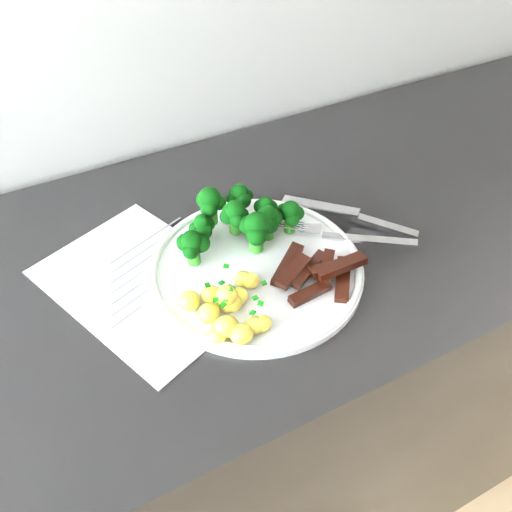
# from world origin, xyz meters

# --- Properties ---
(counter) EXTENTS (2.30, 0.58, 0.86)m
(counter) POSITION_xyz_m (-0.09, 1.68, 0.43)
(counter) COLOR black
(counter) RESTS_ON ground
(recipe_paper) EXTENTS (0.29, 0.34, 0.00)m
(recipe_paper) POSITION_xyz_m (-0.12, 1.68, 0.86)
(recipe_paper) COLOR white
(recipe_paper) RESTS_ON counter
(plate) EXTENTS (0.29, 0.29, 0.02)m
(plate) POSITION_xyz_m (0.02, 1.63, 0.87)
(plate) COLOR white
(plate) RESTS_ON counter
(broccoli) EXTENTS (0.19, 0.12, 0.07)m
(broccoli) POSITION_xyz_m (0.03, 1.70, 0.91)
(broccoli) COLOR #246819
(broccoli) RESTS_ON plate
(potatoes) EXTENTS (0.11, 0.11, 0.04)m
(potatoes) POSITION_xyz_m (-0.05, 1.57, 0.89)
(potatoes) COLOR #F1D557
(potatoes) RESTS_ON plate
(beef_strips) EXTENTS (0.13, 0.12, 0.03)m
(beef_strips) POSITION_xyz_m (0.08, 1.58, 0.88)
(beef_strips) COLOR black
(beef_strips) RESTS_ON plate
(fork) EXTENTS (0.16, 0.14, 0.02)m
(fork) POSITION_xyz_m (0.17, 1.62, 0.88)
(fork) COLOR #BCBCC0
(fork) RESTS_ON plate
(knife) EXTENTS (0.15, 0.17, 0.02)m
(knife) POSITION_xyz_m (0.22, 1.64, 0.87)
(knife) COLOR #BCBCC0
(knife) RESTS_ON plate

